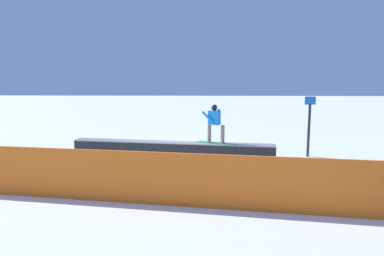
% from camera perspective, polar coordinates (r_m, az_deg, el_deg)
% --- Properties ---
extents(ground_plane, '(120.00, 120.00, 0.00)m').
position_cam_1_polar(ground_plane, '(12.20, -3.67, -5.30)').
color(ground_plane, white).
extents(grind_box, '(7.58, 1.53, 0.62)m').
position_cam_1_polar(grind_box, '(12.14, -3.68, -4.01)').
color(grind_box, black).
rests_on(grind_box, ground_plane).
extents(snowboarder, '(1.44, 0.93, 1.40)m').
position_cam_1_polar(snowboarder, '(11.70, 4.01, 1.00)').
color(snowboarder, '#318952').
rests_on(snowboarder, grind_box).
extents(safety_fence, '(11.55, 1.60, 1.24)m').
position_cam_1_polar(safety_fence, '(7.59, -7.47, -8.74)').
color(safety_fence, orange).
rests_on(safety_fence, ground_plane).
extents(trail_marker, '(0.40, 0.10, 2.29)m').
position_cam_1_polar(trail_marker, '(13.00, 19.88, 0.50)').
color(trail_marker, '#262628').
rests_on(trail_marker, ground_plane).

